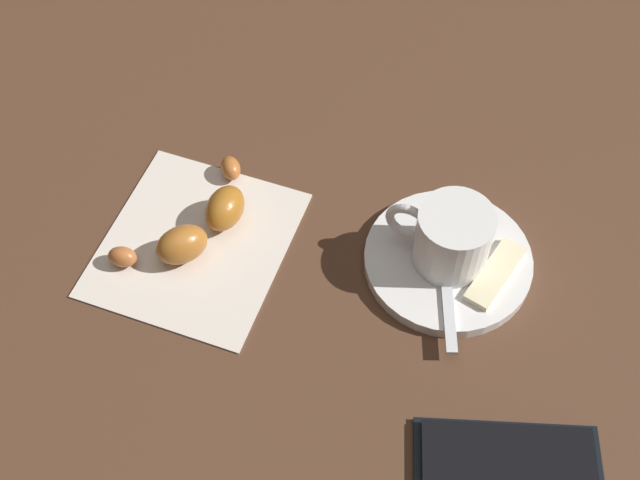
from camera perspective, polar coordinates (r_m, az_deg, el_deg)
ground_plane at (r=0.74m, az=-0.18°, el=0.26°), size 1.80×1.80×0.00m
saucer at (r=0.72m, az=8.59°, el=-1.50°), size 0.14×0.14×0.01m
espresso_cup at (r=0.70m, az=8.81°, el=0.17°), size 0.09×0.06×0.06m
teaspoon at (r=0.72m, az=8.40°, el=-1.23°), size 0.05×0.13×0.01m
sugar_packet at (r=0.72m, az=11.73°, el=-2.22°), size 0.04×0.07×0.01m
napkin at (r=0.74m, az=-8.41°, el=-0.23°), size 0.17×0.18×0.00m
croissant at (r=0.73m, az=-8.10°, el=1.08°), size 0.10×0.14×0.03m
cell_phone at (r=0.65m, az=12.59°, el=-14.56°), size 0.15×0.09×0.01m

